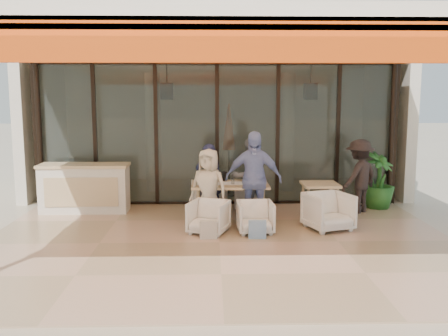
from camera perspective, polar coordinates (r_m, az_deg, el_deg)
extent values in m
plane|color=#C6B293|center=(8.45, -0.52, -8.65)|extent=(70.00, 70.00, 0.00)
cube|color=tan|center=(8.45, -0.52, -8.61)|extent=(8.00, 6.00, 0.01)
cube|color=silver|center=(8.12, -0.56, 14.22)|extent=(8.00, 6.00, 0.20)
cube|color=#D9440B|center=(5.16, 0.00, 14.43)|extent=(8.00, 0.12, 0.45)
cube|color=orange|center=(5.86, -0.18, 14.89)|extent=(8.00, 1.50, 0.06)
cylinder|color=black|center=(11.61, -20.35, 3.56)|extent=(0.12, 0.12, 3.20)
cylinder|color=black|center=(11.70, 18.61, 3.67)|extent=(0.12, 0.12, 3.20)
cube|color=#9EADA3|center=(11.11, -0.80, 3.88)|extent=(8.00, 0.03, 3.20)
cube|color=black|center=(11.34, -0.78, -4.00)|extent=(8.00, 0.10, 0.08)
cube|color=black|center=(11.10, -0.82, 11.94)|extent=(8.00, 0.10, 0.08)
cube|color=black|center=(11.76, -20.72, 3.59)|extent=(0.08, 0.10, 3.20)
cube|color=black|center=(11.40, -14.53, 3.73)|extent=(0.08, 0.10, 3.20)
cube|color=black|center=(11.18, -7.75, 3.83)|extent=(0.08, 0.10, 3.20)
cube|color=black|center=(11.11, -0.80, 3.88)|extent=(0.08, 0.10, 3.20)
cube|color=black|center=(11.21, 6.13, 3.88)|extent=(0.08, 0.10, 3.20)
cube|color=black|center=(11.47, 12.85, 3.81)|extent=(0.08, 0.10, 3.20)
cube|color=black|center=(11.85, 18.96, 3.71)|extent=(0.08, 0.10, 3.20)
cube|color=silver|center=(14.60, -0.97, 5.36)|extent=(9.00, 0.25, 3.40)
cube|color=silver|center=(13.54, -19.93, 4.62)|extent=(0.25, 3.50, 3.40)
cube|color=silver|center=(13.62, 18.01, 4.74)|extent=(0.25, 3.50, 3.40)
cube|color=silver|center=(12.86, -0.92, 12.53)|extent=(9.00, 3.50, 0.25)
cube|color=beige|center=(13.06, -0.88, -2.47)|extent=(8.00, 3.50, 0.02)
cylinder|color=silver|center=(12.80, -8.09, 3.95)|extent=(0.40, 0.40, 3.00)
cylinder|color=silver|center=(12.86, 7.18, 3.99)|extent=(0.40, 0.40, 3.00)
cylinder|color=black|center=(12.33, -6.57, 10.79)|extent=(0.03, 0.03, 0.70)
cube|color=black|center=(12.32, -6.53, 8.70)|extent=(0.30, 0.30, 0.40)
sphere|color=#FFBF72|center=(12.32, -6.53, 8.70)|extent=(0.18, 0.18, 0.18)
cylinder|color=black|center=(12.52, 9.89, 10.68)|extent=(0.03, 0.03, 0.70)
cube|color=black|center=(12.51, 9.83, 8.63)|extent=(0.30, 0.30, 0.40)
sphere|color=#FFBF72|center=(12.51, 9.83, 8.63)|extent=(0.18, 0.18, 0.18)
cylinder|color=black|center=(12.32, 0.55, -2.94)|extent=(0.40, 0.40, 0.05)
cylinder|color=black|center=(12.17, 0.56, 1.68)|extent=(0.04, 0.04, 2.10)
cone|color=#FE5216|center=(12.11, 0.57, 4.73)|extent=(0.32, 0.32, 1.10)
cube|color=silver|center=(10.89, -15.62, -2.36)|extent=(1.80, 0.60, 1.00)
cube|color=beige|center=(10.81, -15.72, 0.29)|extent=(1.85, 0.65, 0.06)
cube|color=beige|center=(10.60, -16.02, -2.67)|extent=(1.50, 0.02, 0.60)
cube|color=beige|center=(9.81, 0.69, -1.91)|extent=(1.50, 0.90, 0.05)
cube|color=white|center=(9.80, 0.69, -1.77)|extent=(1.30, 0.35, 0.01)
cylinder|color=beige|center=(9.57, -2.96, -4.45)|extent=(0.06, 0.06, 0.70)
cylinder|color=beige|center=(9.61, 4.47, -4.40)|extent=(0.06, 0.06, 0.70)
cylinder|color=beige|center=(10.19, -2.87, -3.65)|extent=(0.06, 0.06, 0.70)
cylinder|color=beige|center=(10.23, 4.10, -3.61)|extent=(0.06, 0.06, 0.70)
cylinder|color=white|center=(9.64, -1.95, -1.59)|extent=(0.06, 0.06, 0.11)
cylinder|color=white|center=(9.98, -0.78, -1.23)|extent=(0.06, 0.06, 0.11)
cylinder|color=white|center=(9.70, 1.01, -1.52)|extent=(0.06, 0.06, 0.11)
cylinder|color=white|center=(9.99, 2.37, -1.24)|extent=(0.06, 0.06, 0.11)
cylinder|color=white|center=(9.63, 3.71, -1.61)|extent=(0.06, 0.06, 0.11)
cylinder|color=#944815|center=(9.93, -2.51, -1.14)|extent=(0.07, 0.07, 0.16)
cylinder|color=black|center=(10.06, 0.06, -1.01)|extent=(0.09, 0.09, 0.17)
cylinder|color=black|center=(10.05, 0.06, -0.48)|extent=(0.10, 0.10, 0.01)
cylinder|color=white|center=(9.50, -1.95, -2.04)|extent=(0.22, 0.22, 0.01)
cylinder|color=white|center=(9.53, 3.47, -2.01)|extent=(0.22, 0.22, 0.01)
cylinder|color=white|center=(10.11, -1.93, -1.40)|extent=(0.22, 0.22, 0.01)
cylinder|color=white|center=(10.14, 3.17, -1.38)|extent=(0.22, 0.22, 0.01)
imported|color=white|center=(10.80, -1.73, -2.95)|extent=(0.78, 0.74, 0.70)
imported|color=white|center=(10.84, 2.72, -3.23)|extent=(0.58, 0.55, 0.58)
imported|color=white|center=(8.95, -1.78, -5.46)|extent=(0.81, 0.79, 0.66)
imported|color=white|center=(8.99, 3.61, -5.47)|extent=(0.66, 0.62, 0.65)
imported|color=#1B1E3C|center=(10.24, -1.75, -1.33)|extent=(0.55, 0.37, 1.49)
imported|color=slate|center=(10.26, 2.94, -1.01)|extent=(0.94, 0.84, 1.60)
imported|color=beige|center=(9.36, -1.78, -2.30)|extent=(0.85, 0.71, 1.48)
imported|color=#7886C8|center=(9.36, 3.37, -1.28)|extent=(1.10, 0.56, 1.81)
cube|color=silver|center=(8.61, -1.79, -7.14)|extent=(0.30, 0.10, 0.34)
cube|color=#99BFD8|center=(8.64, 3.83, -7.09)|extent=(0.30, 0.10, 0.34)
cube|color=beige|center=(10.00, 10.93, -1.86)|extent=(0.70, 0.70, 0.05)
cylinder|color=beige|center=(9.75, 9.61, -4.31)|extent=(0.05, 0.05, 0.70)
cylinder|color=beige|center=(9.87, 12.81, -4.24)|extent=(0.05, 0.05, 0.70)
cylinder|color=beige|center=(10.29, 9.01, -3.63)|extent=(0.05, 0.05, 0.70)
cylinder|color=beige|center=(10.41, 12.05, -3.57)|extent=(0.05, 0.05, 0.70)
imported|color=white|center=(9.36, 11.85, -4.69)|extent=(0.94, 0.91, 0.77)
imported|color=black|center=(10.77, 15.20, -0.95)|extent=(1.15, 1.08, 1.56)
imported|color=#1E5919|center=(11.34, 17.26, -1.41)|extent=(0.98, 0.98, 1.24)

